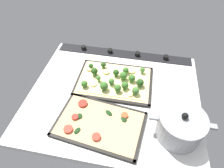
{
  "coord_description": "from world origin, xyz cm",
  "views": [
    {
      "loc": [
        -10.41,
        59.53,
        71.62
      ],
      "look_at": [
        1.34,
        -1.73,
        4.65
      ],
      "focal_mm": 31.1,
      "sensor_mm": 36.0,
      "label": 1
    }
  ],
  "objects_px": {
    "baking_tray_back": "(100,124)",
    "cooking_pot": "(180,126)",
    "baking_tray_front": "(114,82)",
    "broccoli_pizza": "(115,80)",
    "veggie_pizza_back": "(98,123)"
  },
  "relations": [
    {
      "from": "veggie_pizza_back",
      "to": "baking_tray_back",
      "type": "bearing_deg",
      "value": 170.76
    },
    {
      "from": "baking_tray_back",
      "to": "veggie_pizza_back",
      "type": "distance_m",
      "value": 0.01
    },
    {
      "from": "veggie_pizza_back",
      "to": "cooking_pot",
      "type": "xyz_separation_m",
      "value": [
        -0.32,
        -0.02,
        0.05
      ]
    },
    {
      "from": "baking_tray_front",
      "to": "broccoli_pizza",
      "type": "xyz_separation_m",
      "value": [
        -0.0,
        0.0,
        0.02
      ]
    },
    {
      "from": "broccoli_pizza",
      "to": "cooking_pot",
      "type": "relative_size",
      "value": 1.43
    },
    {
      "from": "baking_tray_front",
      "to": "cooking_pot",
      "type": "xyz_separation_m",
      "value": [
        -0.3,
        0.24,
        0.06
      ]
    },
    {
      "from": "cooking_pot",
      "to": "broccoli_pizza",
      "type": "bearing_deg",
      "value": -37.95
    },
    {
      "from": "broccoli_pizza",
      "to": "baking_tray_front",
      "type": "bearing_deg",
      "value": -53.95
    },
    {
      "from": "baking_tray_back",
      "to": "veggie_pizza_back",
      "type": "relative_size",
      "value": 1.07
    },
    {
      "from": "baking_tray_back",
      "to": "cooking_pot",
      "type": "distance_m",
      "value": 0.32
    },
    {
      "from": "baking_tray_front",
      "to": "veggie_pizza_back",
      "type": "relative_size",
      "value": 1.04
    },
    {
      "from": "baking_tray_front",
      "to": "broccoli_pizza",
      "type": "bearing_deg",
      "value": 126.05
    },
    {
      "from": "baking_tray_back",
      "to": "veggie_pizza_back",
      "type": "xyz_separation_m",
      "value": [
        0.0,
        -0.0,
        0.01
      ]
    },
    {
      "from": "broccoli_pizza",
      "to": "baking_tray_back",
      "type": "bearing_deg",
      "value": 85.77
    },
    {
      "from": "cooking_pot",
      "to": "baking_tray_back",
      "type": "bearing_deg",
      "value": 3.37
    }
  ]
}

